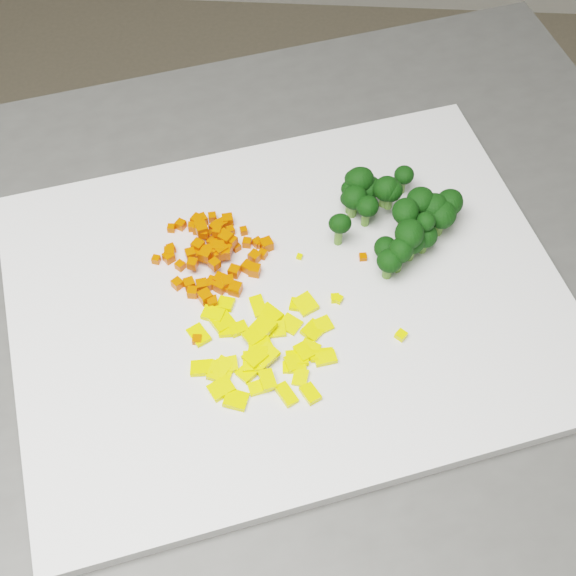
# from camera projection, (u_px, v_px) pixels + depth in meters

# --- Properties ---
(counter_block) EXTENTS (1.11, 0.95, 0.90)m
(counter_block) POSITION_uv_depth(u_px,v_px,m) (250.00, 479.00, 1.12)
(counter_block) COLOR #474745
(counter_block) RESTS_ON ground
(cutting_board) EXTENTS (0.60, 0.53, 0.01)m
(cutting_board) POSITION_uv_depth(u_px,v_px,m) (288.00, 298.00, 0.74)
(cutting_board) COLOR silver
(cutting_board) RESTS_ON counter_block
(carrot_pile) EXTENTS (0.11, 0.11, 0.03)m
(carrot_pile) POSITION_uv_depth(u_px,v_px,m) (212.00, 247.00, 0.75)
(carrot_pile) COLOR #D33D02
(carrot_pile) RESTS_ON cutting_board
(pepper_pile) EXTENTS (0.13, 0.13, 0.02)m
(pepper_pile) POSITION_uv_depth(u_px,v_px,m) (263.00, 349.00, 0.69)
(pepper_pile) COLOR yellow
(pepper_pile) RESTS_ON cutting_board
(broccoli_pile) EXTENTS (0.13, 0.13, 0.06)m
(broccoli_pile) POSITION_uv_depth(u_px,v_px,m) (396.00, 214.00, 0.75)
(broccoli_pile) COLOR black
(broccoli_pile) RESTS_ON cutting_board
(carrot_cube_0) EXTENTS (0.01, 0.01, 0.01)m
(carrot_cube_0) POSITION_uv_depth(u_px,v_px,m) (217.00, 232.00, 0.76)
(carrot_cube_0) COLOR #D33D02
(carrot_cube_0) RESTS_ON carrot_pile
(carrot_cube_1) EXTENTS (0.01, 0.01, 0.01)m
(carrot_cube_1) POSITION_uv_depth(u_px,v_px,m) (258.00, 244.00, 0.76)
(carrot_cube_1) COLOR #D33D02
(carrot_cube_1) RESTS_ON carrot_pile
(carrot_cube_2) EXTENTS (0.01, 0.01, 0.01)m
(carrot_cube_2) POSITION_uv_depth(u_px,v_px,m) (205.00, 255.00, 0.74)
(carrot_cube_2) COLOR #D33D02
(carrot_cube_2) RESTS_ON carrot_pile
(carrot_cube_3) EXTENTS (0.01, 0.01, 0.01)m
(carrot_cube_3) POSITION_uv_depth(u_px,v_px,m) (219.00, 254.00, 0.75)
(carrot_cube_3) COLOR #D33D02
(carrot_cube_3) RESTS_ON carrot_pile
(carrot_cube_4) EXTENTS (0.01, 0.01, 0.01)m
(carrot_cube_4) POSITION_uv_depth(u_px,v_px,m) (212.00, 217.00, 0.78)
(carrot_cube_4) COLOR #D33D02
(carrot_cube_4) RESTS_ON carrot_pile
(carrot_cube_5) EXTENTS (0.01, 0.01, 0.01)m
(carrot_cube_5) POSITION_uv_depth(u_px,v_px,m) (231.00, 241.00, 0.75)
(carrot_cube_5) COLOR #D33D02
(carrot_cube_5) RESTS_ON carrot_pile
(carrot_cube_6) EXTENTS (0.01, 0.01, 0.01)m
(carrot_cube_6) POSITION_uv_depth(u_px,v_px,m) (219.00, 248.00, 0.75)
(carrot_cube_6) COLOR #D33D02
(carrot_cube_6) RESTS_ON carrot_pile
(carrot_cube_7) EXTENTS (0.01, 0.01, 0.01)m
(carrot_cube_7) POSITION_uv_depth(u_px,v_px,m) (177.00, 284.00, 0.74)
(carrot_cube_7) COLOR #D33D02
(carrot_cube_7) RESTS_ON carrot_pile
(carrot_cube_8) EXTENTS (0.01, 0.01, 0.01)m
(carrot_cube_8) POSITION_uv_depth(u_px,v_px,m) (216.00, 239.00, 0.77)
(carrot_cube_8) COLOR #D33D02
(carrot_cube_8) RESTS_ON carrot_pile
(carrot_cube_9) EXTENTS (0.01, 0.01, 0.01)m
(carrot_cube_9) POSITION_uv_depth(u_px,v_px,m) (235.00, 289.00, 0.73)
(carrot_cube_9) COLOR #D33D02
(carrot_cube_9) RESTS_ON carrot_pile
(carrot_cube_10) EXTENTS (0.01, 0.01, 0.01)m
(carrot_cube_10) POSITION_uv_depth(u_px,v_px,m) (198.00, 246.00, 0.75)
(carrot_cube_10) COLOR #D33D02
(carrot_cube_10) RESTS_ON carrot_pile
(carrot_cube_11) EXTENTS (0.01, 0.01, 0.01)m
(carrot_cube_11) POSITION_uv_depth(u_px,v_px,m) (192.00, 227.00, 0.78)
(carrot_cube_11) COLOR #D33D02
(carrot_cube_11) RESTS_ON carrot_pile
(carrot_cube_12) EXTENTS (0.01, 0.01, 0.01)m
(carrot_cube_12) POSITION_uv_depth(u_px,v_px,m) (180.00, 266.00, 0.75)
(carrot_cube_12) COLOR #D33D02
(carrot_cube_12) RESTS_ON carrot_pile
(carrot_cube_13) EXTENTS (0.01, 0.01, 0.01)m
(carrot_cube_13) POSITION_uv_depth(u_px,v_px,m) (215.00, 264.00, 0.74)
(carrot_cube_13) COLOR #D33D02
(carrot_cube_13) RESTS_ON carrot_pile
(carrot_cube_14) EXTENTS (0.02, 0.02, 0.01)m
(carrot_cube_14) POSITION_uv_depth(u_px,v_px,m) (221.00, 250.00, 0.75)
(carrot_cube_14) COLOR #D33D02
(carrot_cube_14) RESTS_ON carrot_pile
(carrot_cube_15) EXTENTS (0.01, 0.01, 0.01)m
(carrot_cube_15) POSITION_uv_depth(u_px,v_px,m) (222.00, 224.00, 0.78)
(carrot_cube_15) COLOR #D33D02
(carrot_cube_15) RESTS_ON carrot_pile
(carrot_cube_16) EXTENTS (0.02, 0.02, 0.01)m
(carrot_cube_16) POSITION_uv_depth(u_px,v_px,m) (226.00, 239.00, 0.75)
(carrot_cube_16) COLOR #D33D02
(carrot_cube_16) RESTS_ON carrot_pile
(carrot_cube_17) EXTENTS (0.01, 0.01, 0.01)m
(carrot_cube_17) POSITION_uv_depth(u_px,v_px,m) (248.00, 267.00, 0.75)
(carrot_cube_17) COLOR #D33D02
(carrot_cube_17) RESTS_ON carrot_pile
(carrot_cube_18) EXTENTS (0.01, 0.01, 0.01)m
(carrot_cube_18) POSITION_uv_depth(u_px,v_px,m) (244.00, 231.00, 0.77)
(carrot_cube_18) COLOR #D33D02
(carrot_cube_18) RESTS_ON carrot_pile
(carrot_cube_19) EXTENTS (0.01, 0.01, 0.01)m
(carrot_cube_19) POSITION_uv_depth(u_px,v_px,m) (220.00, 286.00, 0.73)
(carrot_cube_19) COLOR #D33D02
(carrot_cube_19) RESTS_ON carrot_pile
(carrot_cube_20) EXTENTS (0.01, 0.01, 0.01)m
(carrot_cube_20) POSITION_uv_depth(u_px,v_px,m) (171.00, 249.00, 0.76)
(carrot_cube_20) COLOR #D33D02
(carrot_cube_20) RESTS_ON carrot_pile
(carrot_cube_21) EXTENTS (0.01, 0.01, 0.01)m
(carrot_cube_21) POSITION_uv_depth(u_px,v_px,m) (192.00, 292.00, 0.73)
(carrot_cube_21) COLOR #D33D02
(carrot_cube_21) RESTS_ON carrot_pile
(carrot_cube_22) EXTENTS (0.01, 0.01, 0.01)m
(carrot_cube_22) POSITION_uv_depth(u_px,v_px,m) (199.00, 228.00, 0.77)
(carrot_cube_22) COLOR #D33D02
(carrot_cube_22) RESTS_ON carrot_pile
(carrot_cube_23) EXTENTS (0.01, 0.01, 0.01)m
(carrot_cube_23) POSITION_uv_depth(u_px,v_px,m) (257.00, 243.00, 0.76)
(carrot_cube_23) COLOR #D33D02
(carrot_cube_23) RESTS_ON carrot_pile
(carrot_cube_24) EXTENTS (0.01, 0.01, 0.01)m
(carrot_cube_24) POSITION_uv_depth(u_px,v_px,m) (202.00, 229.00, 0.76)
(carrot_cube_24) COLOR #D33D02
(carrot_cube_24) RESTS_ON carrot_pile
(carrot_cube_25) EXTENTS (0.01, 0.01, 0.01)m
(carrot_cube_25) POSITION_uv_depth(u_px,v_px,m) (214.00, 250.00, 0.75)
(carrot_cube_25) COLOR #D33D02
(carrot_cube_25) RESTS_ON carrot_pile
(carrot_cube_26) EXTENTS (0.01, 0.01, 0.01)m
(carrot_cube_26) POSITION_uv_depth(u_px,v_px,m) (247.00, 243.00, 0.76)
(carrot_cube_26) COLOR #D33D02
(carrot_cube_26) RESTS_ON carrot_pile
(carrot_cube_27) EXTENTS (0.01, 0.01, 0.01)m
(carrot_cube_27) POSITION_uv_depth(u_px,v_px,m) (156.00, 260.00, 0.75)
(carrot_cube_27) COLOR #D33D02
(carrot_cube_27) RESTS_ON carrot_pile
(carrot_cube_28) EXTENTS (0.01, 0.01, 0.01)m
(carrot_cube_28) POSITION_uv_depth(u_px,v_px,m) (214.00, 260.00, 0.75)
(carrot_cube_28) COLOR #D33D02
(carrot_cube_28) RESTS_ON carrot_pile
(carrot_cube_29) EXTENTS (0.01, 0.01, 0.01)m
(carrot_cube_29) POSITION_uv_depth(u_px,v_px,m) (255.00, 257.00, 0.75)
(carrot_cube_29) COLOR #D33D02
(carrot_cube_29) RESTS_ON carrot_pile
(carrot_cube_30) EXTENTS (0.01, 0.01, 0.01)m
(carrot_cube_30) POSITION_uv_depth(u_px,v_px,m) (189.00, 284.00, 0.74)
(carrot_cube_30) COLOR #D33D02
(carrot_cube_30) RESTS_ON carrot_pile
(carrot_cube_31) EXTENTS (0.01, 0.01, 0.01)m
(carrot_cube_31) POSITION_uv_depth(u_px,v_px,m) (170.00, 253.00, 0.76)
(carrot_cube_31) COLOR #D33D02
(carrot_cube_31) RESTS_ON carrot_pile
(carrot_cube_32) EXTENTS (0.01, 0.01, 0.01)m
(carrot_cube_32) POSITION_uv_depth(u_px,v_px,m) (220.00, 280.00, 0.74)
(carrot_cube_32) COLOR #D33D02
(carrot_cube_32) RESTS_ON carrot_pile
(carrot_cube_33) EXTENTS (0.01, 0.01, 0.01)m
(carrot_cube_33) POSITION_uv_depth(u_px,v_px,m) (225.00, 252.00, 0.75)
(carrot_cube_33) COLOR #D33D02
(carrot_cube_33) RESTS_ON carrot_pile
(carrot_cube_34) EXTENTS (0.01, 0.01, 0.01)m
(carrot_cube_34) POSITION_uv_depth(u_px,v_px,m) (208.00, 235.00, 0.77)
(carrot_cube_34) COLOR #D33D02
(carrot_cube_34) RESTS_ON carrot_pile
(carrot_cube_35) EXTENTS (0.01, 0.01, 0.01)m
(carrot_cube_35) POSITION_uv_depth(u_px,v_px,m) (204.00, 233.00, 0.76)
(carrot_cube_35) COLOR #D33D02
(carrot_cube_35) RESTS_ON carrot_pile
(carrot_cube_36) EXTENTS (0.01, 0.01, 0.01)m
(carrot_cube_36) POSITION_uv_depth(u_px,v_px,m) (228.00, 283.00, 0.74)
(carrot_cube_36) COLOR #D33D02
(carrot_cube_36) RESTS_ON carrot_pile
(carrot_cube_37) EXTENTS (0.01, 0.01, 0.01)m
(carrot_cube_37) POSITION_uv_depth(u_px,v_px,m) (225.00, 247.00, 0.76)
(carrot_cube_37) COLOR #D33D02
(carrot_cube_37) RESTS_ON carrot_pile
(carrot_cube_38) EXTENTS (0.01, 0.01, 0.01)m
(carrot_cube_38) POSITION_uv_depth(u_px,v_px,m) (199.00, 246.00, 0.76)
(carrot_cube_38) COLOR #D33D02
(carrot_cube_38) RESTS_ON carrot_pile
(carrot_cube_39) EXTENTS (0.01, 0.01, 0.01)m
(carrot_cube_39) POSITION_uv_depth(u_px,v_px,m) (224.00, 236.00, 0.76)
(carrot_cube_39) COLOR #D33D02
(carrot_cube_39) RESTS_ON carrot_pile
(carrot_cube_40) EXTENTS (0.01, 0.01, 0.01)m
(carrot_cube_40) POSITION_uv_depth(u_px,v_px,m) (210.00, 284.00, 0.74)
(carrot_cube_40) COLOR #D33D02
(carrot_cube_40) RESTS_ON carrot_pile
(carrot_cube_41) EXTENTS (0.01, 0.01, 0.01)m
(carrot_cube_41) POSITION_uv_depth(u_px,v_px,m) (202.00, 220.00, 0.78)
(carrot_cube_41) COLOR #D33D02
(carrot_cube_41) RESTS_ON carrot_pile
(carrot_cube_42) EXTENTS (0.01, 0.01, 0.01)m
(carrot_cube_42) POSITION_uv_depth(u_px,v_px,m) (192.00, 264.00, 0.74)
(carrot_cube_42) COLOR #D33D02
(carrot_cube_42) RESTS_ON carrot_pile
(carrot_cube_43) EXTENTS (0.01, 0.01, 0.01)m
(carrot_cube_43) POSITION_uv_depth(u_px,v_px,m) (216.00, 228.00, 0.77)
(carrot_cube_43) COLOR #D33D02
(carrot_cube_43) RESTS_ON carrot_pile
(carrot_cube_44) EXTENTS (0.01, 0.01, 0.01)m
(carrot_cube_44) POSITION_uv_depth(u_px,v_px,m) (212.00, 280.00, 0.74)
(carrot_cube_44) COLOR #D33D02
(carrot_cube_44) RESTS_ON carrot_pile
(carrot_cube_45) EXTENTS (0.01, 0.01, 0.01)m
(carrot_cube_45) POSITION_uv_depth(u_px,v_px,m) (228.00, 249.00, 0.75)
(carrot_cube_45) COLOR #D33D02
(carrot_cube_45) RESTS_ON carrot_pile
(carrot_cube_46) EXTENTS (0.01, 0.01, 0.01)m
(carrot_cube_46) POSITION_uv_depth(u_px,v_px,m) (207.00, 252.00, 0.75)
(carrot_cube_46) COLOR #D33D02
(carrot_cube_46) RESTS_ON carrot_pile
(carrot_cube_47) EXTENTS (0.01, 0.01, 0.01)m
(carrot_cube_47) POSITION_uv_depth(u_px,v_px,m) (212.00, 302.00, 0.72)
(carrot_cube_47) COLOR #D33D02
(carrot_cube_47) RESTS_ON carrot_pile
(carrot_cube_48) EXTENTS (0.01, 0.01, 0.01)m
(carrot_cube_48) POSITION_uv_depth(u_px,v_px,m) (169.00, 257.00, 0.75)
(carrot_cube_48) COLOR #D33D02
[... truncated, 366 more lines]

